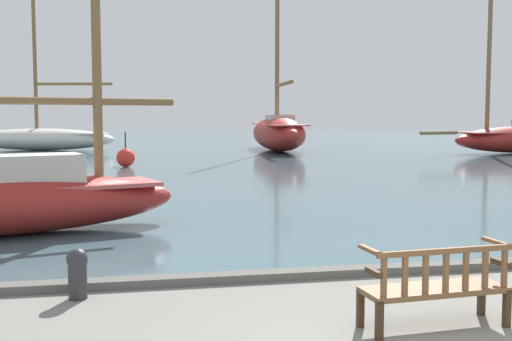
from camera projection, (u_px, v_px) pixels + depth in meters
harbor_water at (164, 145)px, 48.36m from camera, size 100.00×80.00×0.08m
quay_edge_kerb at (323, 273)px, 9.15m from camera, size 40.00×0.30×0.12m
park_bench at (436, 286)px, 6.92m from camera, size 1.64×0.65×0.92m
sailboat_far_starboard at (3, 194)px, 11.90m from camera, size 6.91×3.71×8.42m
sailboat_centre_channel at (278, 131)px, 39.87m from camera, size 3.56×11.44×14.02m
sailboat_outer_port at (40, 136)px, 40.45m from camera, size 11.20×4.54×12.15m
mooring_bollard at (77, 271)px, 8.05m from camera, size 0.27×0.27×0.64m
channel_buoy at (126, 158)px, 27.49m from camera, size 0.79×0.79×1.49m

